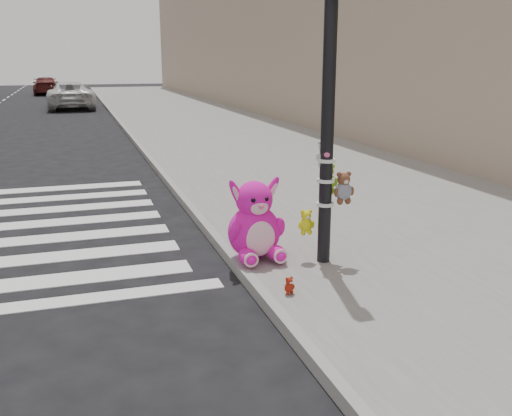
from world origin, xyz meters
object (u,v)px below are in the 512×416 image
object	(u,v)px
signal_pole	(329,129)
red_teddy	(289,286)
pink_bunny	(255,225)
car_white_near	(70,95)

from	to	relation	value
signal_pole	red_teddy	bearing A→B (deg)	-133.35
signal_pole	red_teddy	distance (m)	1.99
pink_bunny	car_white_near	world-z (taller)	car_white_near
pink_bunny	red_teddy	size ratio (longest dim) A/B	5.38
signal_pole	pink_bunny	size ratio (longest dim) A/B	3.71
signal_pole	pink_bunny	xyz separation A→B (m)	(-0.82, 0.36, -1.24)
car_white_near	signal_pole	bearing A→B (deg)	95.09
signal_pole	red_teddy	size ratio (longest dim) A/B	19.98
pink_bunny	car_white_near	bearing A→B (deg)	92.22
pink_bunny	car_white_near	distance (m)	26.46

